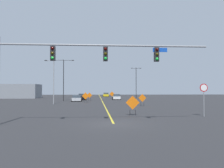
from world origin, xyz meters
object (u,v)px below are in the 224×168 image
object	(u,v)px
construction_sign_right_shoulder	(142,98)
car_black_mid	(82,97)
street_lamp_mid_left	(64,76)
street_lamp_near_left	(53,80)
construction_sign_median_far	(112,94)
traffic_signal_assembly	(80,58)
construction_sign_median_near	(85,96)
street_lamp_mid_right	(136,81)
car_yellow_passing	(106,95)
construction_sign_left_shoulder	(89,96)
car_white_distant	(116,97)
car_silver_far	(77,98)
construction_sign_right_lane	(133,103)
stop_sign	(204,93)

from	to	relation	value
construction_sign_right_shoulder	car_black_mid	world-z (taller)	construction_sign_right_shoulder
street_lamp_mid_left	street_lamp_near_left	distance (m)	10.85
construction_sign_median_far	street_lamp_near_left	bearing A→B (deg)	-116.24
street_lamp_mid_left	construction_sign_right_shoulder	size ratio (longest dim) A/B	4.97
traffic_signal_assembly	car_black_mid	size ratio (longest dim) A/B	3.95
construction_sign_median_far	construction_sign_median_near	bearing A→B (deg)	-107.93
street_lamp_mid_right	car_yellow_passing	xyz separation A→B (m)	(-7.91, 17.01, -4.44)
street_lamp_near_left	construction_sign_left_shoulder	world-z (taller)	street_lamp_near_left
street_lamp_mid_left	construction_sign_left_shoulder	bearing A→B (deg)	17.96
car_white_distant	car_silver_far	world-z (taller)	car_white_distant
traffic_signal_assembly	construction_sign_median_near	world-z (taller)	traffic_signal_assembly
construction_sign_median_far	car_silver_far	xyz separation A→B (m)	(-8.67, -14.62, -0.59)
traffic_signal_assembly	construction_sign_right_lane	size ratio (longest dim) A/B	8.02
street_lamp_near_left	construction_sign_median_far	distance (m)	27.28
construction_sign_left_shoulder	car_yellow_passing	distance (m)	28.84
street_lamp_mid_left	construction_sign_left_shoulder	distance (m)	7.38
car_yellow_passing	street_lamp_mid_right	bearing A→B (deg)	-65.08
car_silver_far	car_yellow_passing	bearing A→B (deg)	76.22
car_silver_far	stop_sign	bearing A→B (deg)	-64.12
street_lamp_mid_left	car_silver_far	world-z (taller)	street_lamp_mid_left
stop_sign	street_lamp_mid_right	size ratio (longest dim) A/B	0.35
construction_sign_left_shoulder	car_yellow_passing	size ratio (longest dim) A/B	0.46
street_lamp_mid_left	car_black_mid	size ratio (longest dim) A/B	2.35
street_lamp_near_left	construction_sign_median_far	xyz separation A→B (m)	(11.98, 24.32, -3.05)
construction_sign_left_shoulder	car_white_distant	bearing A→B (deg)	36.35
traffic_signal_assembly	street_lamp_mid_right	bearing A→B (deg)	75.17
stop_sign	construction_sign_right_lane	distance (m)	6.69
construction_sign_median_far	car_black_mid	distance (m)	11.38
traffic_signal_assembly	street_lamp_mid_left	distance (m)	34.78
stop_sign	car_black_mid	bearing A→B (deg)	110.65
construction_sign_left_shoulder	car_yellow_passing	xyz separation A→B (m)	(5.04, 28.39, -0.46)
street_lamp_mid_right	construction_sign_right_lane	bearing A→B (deg)	-100.48
construction_sign_left_shoulder	construction_sign_median_near	distance (m)	8.52
street_lamp_mid_right	car_yellow_passing	world-z (taller)	street_lamp_mid_right
construction_sign_median_near	construction_sign_median_far	xyz separation A→B (m)	(6.53, 20.18, 0.00)
construction_sign_median_near	car_black_mid	distance (m)	12.15
construction_sign_right_shoulder	car_silver_far	distance (m)	18.69
street_lamp_near_left	construction_sign_median_near	xyz separation A→B (m)	(5.45, 4.13, -3.05)
construction_sign_right_lane	car_yellow_passing	xyz separation A→B (m)	(-0.07, 59.37, -0.51)
traffic_signal_assembly	car_black_mid	xyz separation A→B (m)	(-2.29, 39.64, -4.15)
traffic_signal_assembly	street_lamp_mid_left	world-z (taller)	street_lamp_mid_left
traffic_signal_assembly	car_silver_far	xyz separation A→B (m)	(-3.02, 33.15, -4.21)
street_lamp_mid_right	car_black_mid	size ratio (longest dim) A/B	2.25
construction_sign_right_lane	car_white_distant	distance (m)	35.95
stop_sign	street_lamp_mid_right	xyz separation A→B (m)	(1.35, 43.67, 2.96)
street_lamp_near_left	car_black_mid	size ratio (longest dim) A/B	1.98
street_lamp_near_left	stop_sign	bearing A→B (deg)	-48.24
street_lamp_mid_left	stop_sign	bearing A→B (deg)	-60.41
car_yellow_passing	street_lamp_near_left	bearing A→B (deg)	-105.01
car_black_mid	construction_sign_right_lane	bearing A→B (deg)	-78.50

